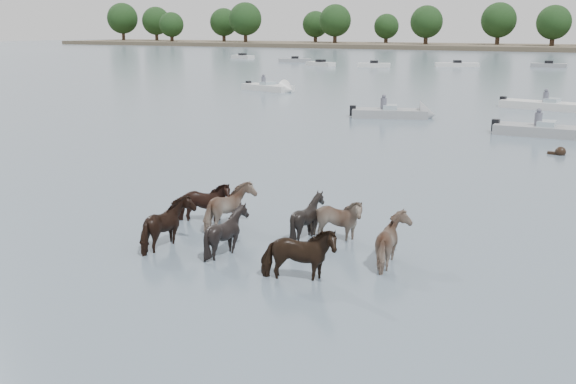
% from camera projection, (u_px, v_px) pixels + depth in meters
% --- Properties ---
extents(ground, '(400.00, 400.00, 0.00)m').
position_uv_depth(ground, '(284.00, 242.00, 16.08)').
color(ground, '#4B5C6C').
rests_on(ground, ground).
extents(shoreline, '(160.00, 30.00, 1.00)m').
position_uv_depth(shoreline, '(321.00, 45.00, 176.25)').
color(shoreline, '#4C4233').
rests_on(shoreline, ground).
extents(pony_herd, '(7.32, 4.12, 1.36)m').
position_uv_depth(pony_herd, '(265.00, 227.00, 15.72)').
color(pony_herd, black).
rests_on(pony_herd, ground).
extents(swimming_pony, '(0.72, 0.44, 0.44)m').
position_uv_depth(swimming_pony, '(559.00, 152.00, 27.05)').
color(swimming_pony, black).
rests_on(swimming_pony, ground).
extents(motorboat_a, '(5.01, 3.06, 1.92)m').
position_uv_depth(motorboat_a, '(402.00, 114.00, 38.11)').
color(motorboat_a, gray).
rests_on(motorboat_a, ground).
extents(motorboat_b, '(5.39, 1.61, 1.92)m').
position_uv_depth(motorboat_b, '(563.00, 132.00, 31.38)').
color(motorboat_b, gray).
rests_on(motorboat_b, ground).
extents(motorboat_c, '(6.98, 2.70, 1.92)m').
position_uv_depth(motorboat_c, '(565.00, 107.00, 41.22)').
color(motorboat_c, silver).
rests_on(motorboat_c, ground).
extents(motorboat_f, '(5.39, 2.95, 1.92)m').
position_uv_depth(motorboat_f, '(274.00, 88.00, 53.87)').
color(motorboat_f, silver).
rests_on(motorboat_f, ground).
extents(treeline, '(149.77, 18.91, 12.49)m').
position_uv_depth(treeline, '(315.00, 20.00, 175.59)').
color(treeline, '#382619').
rests_on(treeline, ground).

